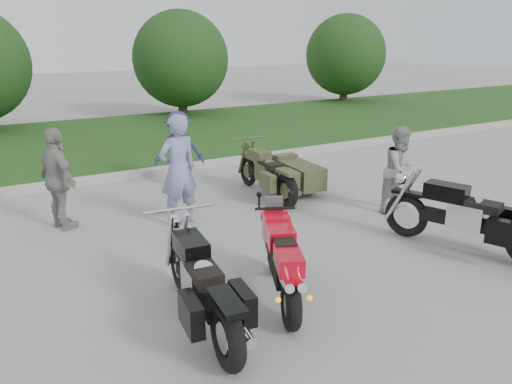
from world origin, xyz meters
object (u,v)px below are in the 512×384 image
sportbike_red (282,259)px  cruiser_right (474,221)px  person_denim (179,150)px  person_stripe (178,170)px  person_back (58,179)px  cruiser_sidecar (286,175)px  person_grey (400,170)px  cruiser_left (204,289)px

sportbike_red → cruiser_right: cruiser_right is taller
cruiser_right → person_denim: 5.87m
person_stripe → person_back: size_ratio=1.11×
cruiser_right → cruiser_sidecar: 3.83m
person_grey → cruiser_left: bearing=-172.2°
cruiser_left → cruiser_sidecar: bearing=52.9°
sportbike_red → person_back: bearing=140.2°
cruiser_left → cruiser_sidecar: cruiser_left is taller
sportbike_red → cruiser_left: (-1.08, -0.09, -0.06)m
cruiser_sidecar → person_stripe: person_stripe is taller
person_denim → sportbike_red: bearing=-80.1°
cruiser_right → sportbike_red: bearing=154.8°
cruiser_left → person_denim: bearing=77.6°
cruiser_right → person_back: 6.50m
person_grey → person_denim: 4.47m
person_denim → person_back: person_back is taller
cruiser_left → person_grey: person_grey is taller
sportbike_red → person_back: size_ratio=1.07×
person_denim → person_grey: bearing=-32.2°
person_back → sportbike_red: bearing=-172.3°
cruiser_left → person_back: person_back is taller
cruiser_right → person_denim: (-2.47, 5.31, 0.30)m
sportbike_red → person_stripe: size_ratio=0.96×
sportbike_red → cruiser_right: size_ratio=0.74×
sportbike_red → person_grey: (3.58, 1.64, 0.25)m
sportbike_red → person_grey: size_ratio=1.16×
person_stripe → person_grey: 3.95m
cruiser_right → cruiser_sidecar: bearing=81.6°
person_denim → person_back: size_ratio=0.94×
sportbike_red → person_stripe: bearing=116.0°
cruiser_sidecar → person_back: (-4.24, 0.33, 0.44)m
sportbike_red → person_denim: (0.70, 5.06, 0.26)m
person_back → cruiser_right: bearing=-147.3°
cruiser_right → person_stripe: bearing=114.2°
cruiser_sidecar → person_stripe: 2.56m
person_stripe → cruiser_sidecar: bearing=-177.6°
person_stripe → person_denim: size_ratio=1.18×
sportbike_red → cruiser_sidecar: sportbike_red is taller
cruiser_left → person_stripe: bearing=79.4°
cruiser_sidecar → person_grey: size_ratio=1.46×
cruiser_right → person_denim: person_denim is taller
cruiser_left → person_grey: 4.97m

